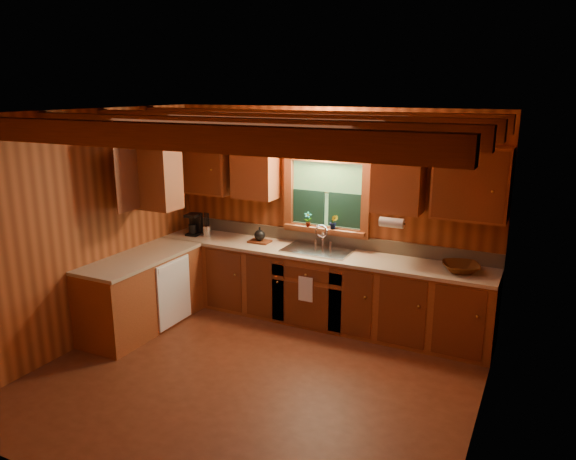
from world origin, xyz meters
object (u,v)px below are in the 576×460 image
(cutting_board, at_px, (260,241))
(sink, at_px, (317,254))
(wicker_basket, at_px, (461,268))
(coffee_maker, at_px, (195,224))

(cutting_board, bearing_deg, sink, -2.77)
(sink, height_order, wicker_basket, sink)
(sink, relative_size, coffee_maker, 2.83)
(coffee_maker, xyz_separation_m, wicker_basket, (3.47, -0.00, -0.09))
(sink, relative_size, cutting_board, 3.04)
(sink, height_order, cutting_board, sink)
(coffee_maker, bearing_deg, sink, -7.02)
(wicker_basket, bearing_deg, sink, 178.92)
(sink, relative_size, wicker_basket, 2.09)
(cutting_board, bearing_deg, coffee_maker, -178.87)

